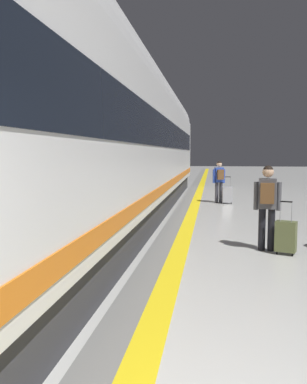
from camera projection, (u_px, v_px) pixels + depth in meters
safety_line_strip at (188, 224)px, 11.03m from camera, size 0.36×80.00×0.01m
tactile_edge_band at (176, 224)px, 11.08m from camera, size 0.60×80.00×0.01m
high_speed_train at (95, 129)px, 9.46m from camera, size 2.94×30.02×4.97m
passenger_near at (267, 200)px, 7.96m from camera, size 0.53×0.36×1.70m
suitcase_near at (286, 236)px, 7.70m from camera, size 0.43×0.34×1.04m
passenger_mid at (219, 178)px, 15.70m from camera, size 0.48×0.39×1.63m
suitcase_mid at (227, 194)px, 15.47m from camera, size 0.41×0.28×1.05m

